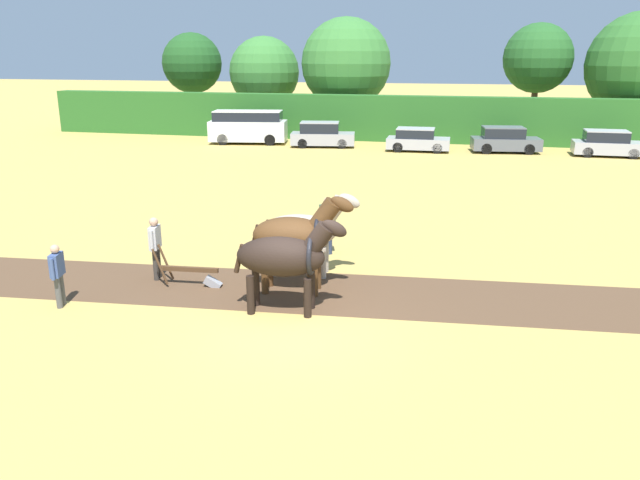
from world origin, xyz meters
The scene contains 20 objects.
ground_plane centered at (0.00, 0.00, 0.00)m, with size 240.00×240.00×0.00m, color tan.
plowed_furrow_strip centered at (-5.30, 1.55, 0.00)m, with size 30.89×2.91×0.01m, color brown.
hedgerow centered at (0.00, 31.13, 1.55)m, with size 55.20×1.32×3.09m, color #286023.
tree_far_left centered at (-19.43, 37.35, 5.06)m, with size 4.90×4.90×7.53m.
tree_left centered at (-13.05, 36.98, 4.39)m, with size 5.60×5.60×7.20m.
tree_center_left centered at (-5.99, 35.23, 5.12)m, with size 6.70×6.70×8.48m.
tree_center centered at (7.71, 36.01, 5.49)m, with size 4.85×4.85×7.95m.
tree_center_right centered at (14.28, 35.33, 5.04)m, with size 7.15×7.15×8.62m.
draft_horse_lead_left centered at (-0.46, 0.70, 1.34)m, with size 2.71×1.16×2.34m.
draft_horse_lead_right centered at (-0.57, 2.00, 1.47)m, with size 2.69×1.17×2.59m.
draft_horse_trail_left centered at (-0.69, 3.30, 1.26)m, with size 2.77×1.10×2.37m.
plow centered at (-3.25, 1.74, 0.32)m, with size 1.79×0.50×1.13m.
farmer_at_plow centered at (-4.45, 2.01, 0.99)m, with size 0.29×0.67×1.70m.
farmer_beside_team centered at (-0.52, 5.27, 1.01)m, with size 0.59×0.45×1.73m.
farmer_onlooker_left centered at (-5.78, -0.28, 0.88)m, with size 0.31×0.62×1.54m.
parked_van centered at (-11.12, 27.59, 1.12)m, with size 5.37×2.89×2.18m.
parked_car_left centered at (-5.93, 27.21, 0.76)m, with size 4.32×2.37×1.61m.
parked_car_center_left centered at (0.26, 26.81, 0.68)m, with size 3.88×1.92×1.42m.
parked_car_center centered at (5.50, 27.52, 0.75)m, with size 4.27×2.33×1.56m.
parked_car_center_right centered at (11.32, 27.38, 0.72)m, with size 3.97×1.82×1.52m.
Camera 1 is at (3.52, -12.30, 5.81)m, focal length 35.00 mm.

